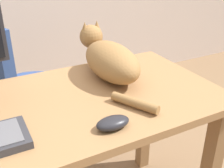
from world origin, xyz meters
TOP-DOWN VIEW (x-y plane):
  - desk at (0.00, 0.00)m, footprint 1.34×0.62m
  - office_chair at (0.02, 0.64)m, footprint 0.50×0.48m
  - cat at (0.32, 0.13)m, footprint 0.19×0.61m
  - computer_mouse at (0.15, -0.22)m, footprint 0.11×0.06m

SIDE VIEW (x-z plane):
  - office_chair at x=0.02m, z-range -0.07..0.82m
  - desk at x=0.00m, z-range 0.24..0.95m
  - computer_mouse at x=0.15m, z-range 0.71..0.75m
  - cat at x=0.32m, z-range 0.70..0.89m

